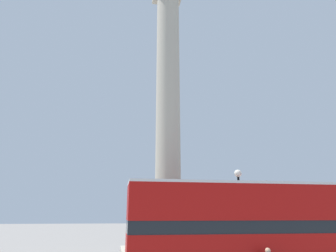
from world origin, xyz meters
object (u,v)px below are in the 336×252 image
(monument_column, at_px, (168,149))
(equestrian_statue, at_px, (271,228))
(street_lamp, at_px, (240,207))
(bus_a, at_px, (236,227))

(monument_column, relative_size, equestrian_statue, 3.70)
(monument_column, relative_size, street_lamp, 3.96)
(bus_a, height_order, equestrian_statue, equestrian_statue)
(bus_a, xyz_separation_m, equestrian_statue, (8.42, 12.61, -0.56))
(monument_column, distance_m, street_lamp, 6.41)
(monument_column, xyz_separation_m, bus_a, (2.02, -6.87, -5.07))
(monument_column, height_order, equestrian_statue, monument_column)
(bus_a, height_order, street_lamp, street_lamp)
(equestrian_statue, relative_size, street_lamp, 1.07)
(monument_column, bearing_deg, equestrian_statue, 28.82)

